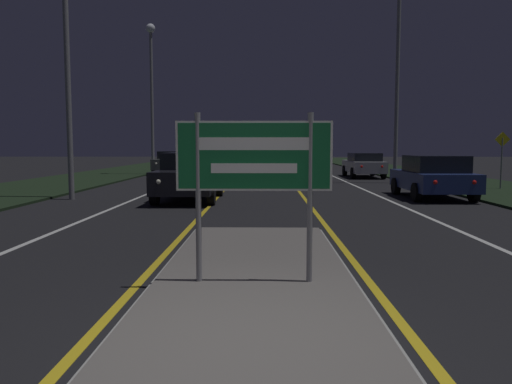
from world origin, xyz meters
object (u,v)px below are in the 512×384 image
(car_approaching_2, at_px, (188,159))
(warning_sign, at_px, (502,154))
(highway_sign, at_px, (254,164))
(streetlight_left_far, at_px, (151,77))
(streetlight_left_near, at_px, (65,8))
(car_approaching_0, at_px, (190,175))
(car_receding_1, at_px, (364,164))
(streetlight_right_near, at_px, (398,39))
(car_receding_0, at_px, (433,176))
(car_approaching_1, at_px, (173,162))

(car_approaching_2, distance_m, warning_sign, 25.71)
(car_approaching_2, bearing_deg, highway_sign, -80.01)
(streetlight_left_far, xyz_separation_m, car_approaching_2, (0.59, 10.13, -5.19))
(highway_sign, relative_size, streetlight_left_near, 0.23)
(streetlight_left_near, xyz_separation_m, streetlight_left_far, (-0.36, 13.88, -0.29))
(car_approaching_0, relative_size, car_approaching_2, 1.08)
(car_receding_1, relative_size, car_approaching_0, 1.03)
(streetlight_left_near, height_order, car_receding_1, streetlight_left_near)
(streetlight_right_near, distance_m, car_approaching_2, 21.44)
(highway_sign, height_order, car_receding_0, highway_sign)
(highway_sign, xyz_separation_m, warning_sign, (9.59, 13.99, -0.11))
(car_approaching_0, xyz_separation_m, car_approaching_1, (-3.41, 15.49, -0.04))
(streetlight_left_far, xyz_separation_m, car_receding_0, (12.52, -13.27, -5.17))
(car_approaching_2, relative_size, warning_sign, 1.83)
(car_approaching_2, bearing_deg, car_approaching_0, -81.19)
(car_receding_0, bearing_deg, streetlight_left_near, -177.11)
(car_approaching_0, relative_size, warning_sign, 1.98)
(car_approaching_1, bearing_deg, car_approaching_2, 92.20)
(streetlight_left_near, height_order, streetlight_right_near, streetlight_right_near)
(car_receding_1, distance_m, car_approaching_1, 11.97)
(streetlight_left_near, height_order, car_approaching_0, streetlight_left_near)
(streetlight_right_near, bearing_deg, warning_sign, -51.90)
(streetlight_left_far, distance_m, car_receding_0, 18.96)
(car_receding_0, relative_size, car_approaching_1, 0.88)
(highway_sign, relative_size, car_approaching_2, 0.50)
(warning_sign, bearing_deg, car_receding_1, 114.27)
(car_approaching_1, relative_size, car_approaching_2, 1.12)
(car_receding_1, height_order, warning_sign, warning_sign)
(car_receding_0, xyz_separation_m, car_approaching_2, (-11.93, 23.40, -0.02))
(highway_sign, height_order, car_approaching_2, highway_sign)
(car_receding_0, bearing_deg, car_approaching_0, -174.88)
(streetlight_left_near, height_order, streetlight_left_far, streetlight_left_far)
(streetlight_right_near, distance_m, car_approaching_1, 15.59)
(streetlight_left_far, distance_m, streetlight_right_near, 14.50)
(car_receding_0, bearing_deg, car_approaching_1, 128.17)
(streetlight_left_near, bearing_deg, streetlight_right_near, 31.09)
(streetlight_left_far, distance_m, car_approaching_1, 5.44)
(streetlight_right_near, relative_size, car_receding_1, 2.35)
(car_receding_0, height_order, car_approaching_1, car_receding_0)
(highway_sign, xyz_separation_m, car_receding_1, (5.78, 22.41, -0.82))
(car_approaching_0, relative_size, car_approaching_1, 0.97)
(highway_sign, distance_m, streetlight_right_near, 19.83)
(car_receding_1, distance_m, car_approaching_0, 14.62)
(warning_sign, bearing_deg, car_approaching_0, -162.52)
(car_approaching_0, distance_m, car_approaching_1, 15.86)
(warning_sign, bearing_deg, car_approaching_2, 127.49)
(streetlight_right_near, bearing_deg, car_receding_0, -94.45)
(streetlight_left_far, relative_size, streetlight_right_near, 0.84)
(car_receding_0, bearing_deg, warning_sign, 39.07)
(car_receding_1, bearing_deg, car_approaching_2, 134.70)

